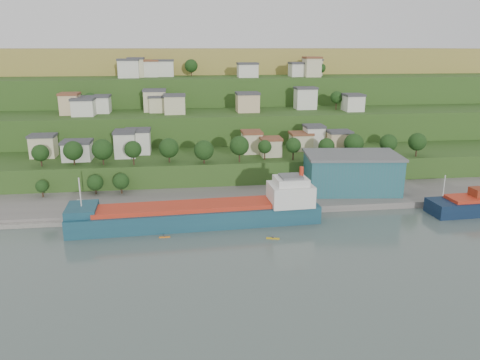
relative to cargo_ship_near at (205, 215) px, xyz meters
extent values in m
plane|color=#475650|center=(11.67, -9.56, -2.91)|extent=(500.00, 500.00, 0.00)
cube|color=slate|center=(31.67, 18.44, -2.91)|extent=(220.00, 26.00, 4.00)
cube|color=slate|center=(-43.33, 12.44, -2.91)|extent=(40.00, 18.00, 2.40)
cube|color=#284719|center=(11.67, 46.44, -2.91)|extent=(260.00, 32.00, 20.00)
cube|color=#284719|center=(11.67, 76.44, -2.91)|extent=(280.00, 32.00, 44.00)
cube|color=#284719|center=(11.67, 106.44, -2.91)|extent=(300.00, 32.00, 70.00)
cube|color=olive|center=(11.67, 180.44, -2.91)|extent=(360.00, 120.00, 96.00)
cube|color=beige|center=(-56.08, 50.18, 10.87)|extent=(8.77, 7.06, 7.56)
cube|color=#3F3F44|center=(-56.08, 50.18, 15.10)|extent=(9.37, 7.66, 0.90)
cube|color=silver|center=(-42.77, 43.69, 10.21)|extent=(9.82, 8.23, 6.23)
cube|color=#3F3F44|center=(-42.77, 43.69, 13.77)|extent=(10.42, 8.83, 0.90)
cube|color=silver|center=(-26.19, 46.97, 11.55)|extent=(7.38, 8.93, 8.91)
cube|color=#3F3F44|center=(-26.19, 46.97, 16.45)|extent=(7.98, 9.53, 0.90)
cube|color=silver|center=(-22.09, 52.03, 11.34)|extent=(9.12, 8.27, 8.50)
cube|color=#3F3F44|center=(-22.09, 52.03, 16.04)|extent=(9.72, 8.87, 0.90)
cube|color=beige|center=(20.93, 47.83, 10.84)|extent=(7.05, 8.43, 7.51)
cube|color=brown|center=(20.93, 47.83, 15.05)|extent=(7.65, 9.03, 0.90)
cube|color=beige|center=(27.09, 41.33, 10.13)|extent=(7.28, 7.25, 6.09)
cube|color=brown|center=(27.09, 41.33, 13.63)|extent=(7.88, 7.85, 0.90)
cube|color=beige|center=(40.82, 49.97, 10.17)|extent=(8.10, 7.51, 6.16)
cube|color=brown|center=(40.82, 49.97, 13.70)|extent=(8.70, 8.11, 0.90)
cube|color=silver|center=(46.19, 50.75, 11.47)|extent=(7.12, 7.61, 8.75)
cube|color=#3F3F44|center=(46.19, 50.75, 16.29)|extent=(7.72, 8.21, 0.90)
cube|color=#D3B689|center=(54.43, 44.54, 10.82)|extent=(8.43, 7.11, 7.46)
cube|color=#3F3F44|center=(54.43, 44.54, 15.00)|extent=(9.03, 7.71, 0.90)
cube|color=#D3B689|center=(-51.03, 76.69, 23.09)|extent=(7.39, 8.76, 8.01)
cube|color=brown|center=(-51.03, 76.69, 27.55)|extent=(7.99, 9.36, 0.90)
cube|color=#D3B689|center=(-48.51, 81.27, 22.16)|extent=(9.93, 8.82, 6.14)
cube|color=#3F3F44|center=(-48.51, 81.27, 25.68)|extent=(10.53, 9.42, 0.90)
cube|color=silver|center=(-44.82, 71.79, 22.26)|extent=(8.69, 8.19, 6.35)
cube|color=#3F3F44|center=(-44.82, 71.79, 25.89)|extent=(9.29, 8.79, 0.90)
cube|color=silver|center=(-40.06, 80.08, 22.39)|extent=(9.41, 8.61, 6.60)
cube|color=#3F3F44|center=(-40.06, 80.08, 26.14)|extent=(10.01, 9.21, 0.90)
cube|color=beige|center=(-16.52, 81.88, 23.43)|extent=(9.27, 8.56, 8.68)
cube|color=#3F3F44|center=(-16.52, 81.88, 28.22)|extent=(9.87, 9.16, 0.90)
cube|color=beige|center=(-14.37, 78.79, 22.21)|extent=(8.68, 7.12, 6.24)
cube|color=#3F3F44|center=(-14.37, 78.79, 25.78)|extent=(9.28, 7.72, 0.90)
cube|color=beige|center=(-7.92, 72.55, 22.76)|extent=(8.51, 7.20, 7.34)
cube|color=#3F3F44|center=(-7.92, 72.55, 26.88)|extent=(9.11, 7.80, 0.90)
cube|color=#D3B689|center=(23.24, 75.03, 22.84)|extent=(9.37, 8.92, 7.50)
cube|color=#3F3F44|center=(23.24, 75.03, 27.04)|extent=(9.97, 9.52, 0.90)
cube|color=silver|center=(50.48, 81.04, 23.56)|extent=(9.08, 7.40, 8.94)
cube|color=#3F3F44|center=(50.48, 81.04, 28.48)|extent=(9.68, 8.00, 0.90)
cube|color=silver|center=(69.52, 72.10, 22.35)|extent=(7.71, 8.82, 6.53)
cube|color=#3F3F44|center=(69.52, 72.10, 26.07)|extent=(8.31, 9.42, 0.90)
cube|color=silver|center=(-29.05, 104.76, 36.03)|extent=(9.59, 7.41, 7.89)
cube|color=#3F3F44|center=(-29.05, 104.76, 40.43)|extent=(10.19, 8.01, 0.90)
cube|color=beige|center=(-25.94, 108.67, 36.29)|extent=(7.35, 7.78, 8.40)
cube|color=#3F3F44|center=(-25.94, 108.67, 40.94)|extent=(7.95, 8.38, 0.90)
cube|color=silver|center=(-20.23, 111.21, 35.72)|extent=(9.37, 8.89, 7.26)
cube|color=brown|center=(-20.23, 111.21, 39.79)|extent=(9.97, 9.49, 0.90)
cube|color=silver|center=(-13.01, 112.43, 35.73)|extent=(9.60, 7.13, 7.29)
cube|color=#3F3F44|center=(-13.01, 112.43, 39.83)|extent=(10.20, 7.73, 0.90)
cube|color=silver|center=(26.96, 100.92, 35.10)|extent=(9.33, 7.77, 6.02)
cube|color=#3F3F44|center=(26.96, 100.92, 38.56)|extent=(9.93, 8.37, 0.90)
cube|color=silver|center=(52.22, 104.41, 35.10)|extent=(7.21, 8.89, 6.01)
cube|color=#3F3F44|center=(52.22, 104.41, 38.55)|extent=(7.81, 9.49, 0.90)
cube|color=beige|center=(58.53, 100.87, 36.43)|extent=(7.37, 8.75, 8.68)
cube|color=brown|center=(58.53, 100.87, 41.22)|extent=(7.97, 9.35, 0.90)
cube|color=beige|center=(62.01, 112.18, 35.73)|extent=(8.58, 7.97, 7.29)
cube|color=#3F3F44|center=(62.01, 112.18, 39.83)|extent=(9.18, 8.57, 0.90)
cylinder|color=#382619|center=(-53.31, 35.85, 8.62)|extent=(0.50, 0.50, 3.06)
sphere|color=black|center=(-53.31, 35.85, 11.71)|extent=(5.70, 5.70, 5.70)
cylinder|color=#382619|center=(-42.63, 36.32, 8.69)|extent=(0.50, 0.50, 3.20)
sphere|color=black|center=(-42.63, 36.32, 12.11)|extent=(6.62, 6.62, 6.62)
cylinder|color=#382619|center=(-32.73, 35.47, 8.76)|extent=(0.50, 0.50, 3.34)
sphere|color=black|center=(-32.73, 35.47, 12.40)|extent=(7.18, 7.18, 7.18)
cylinder|color=#382619|center=(-22.26, 33.49, 9.04)|extent=(0.50, 0.50, 3.90)
sphere|color=black|center=(-22.26, 33.49, 12.60)|extent=(5.86, 5.86, 5.86)
cylinder|color=#382619|center=(-10.21, 35.92, 8.73)|extent=(0.50, 0.50, 3.28)
sphere|color=black|center=(-10.21, 35.92, 12.27)|extent=(6.91, 6.91, 6.91)
cylinder|color=#382619|center=(1.86, 32.68, 8.51)|extent=(0.50, 0.50, 2.83)
sphere|color=black|center=(1.86, 32.68, 11.82)|extent=(6.88, 6.88, 6.88)
cylinder|color=#382619|center=(14.32, 33.12, 9.11)|extent=(0.50, 0.50, 4.04)
sphere|color=black|center=(14.32, 33.12, 13.00)|extent=(6.81, 6.81, 6.81)
cylinder|color=#382619|center=(23.81, 35.53, 8.80)|extent=(0.50, 0.50, 3.42)
sphere|color=black|center=(23.81, 35.53, 11.85)|extent=(4.88, 4.88, 4.88)
cylinder|color=#382619|center=(33.85, 33.80, 9.04)|extent=(0.50, 0.50, 3.91)
sphere|color=black|center=(33.85, 33.80, 12.50)|extent=(5.46, 5.46, 5.46)
cylinder|color=#382619|center=(46.46, 34.97, 8.52)|extent=(0.50, 0.50, 2.86)
sphere|color=black|center=(46.46, 34.97, 11.57)|extent=(5.90, 5.90, 5.90)
cylinder|color=#382619|center=(56.87, 35.34, 8.68)|extent=(0.50, 0.50, 3.18)
sphere|color=black|center=(56.87, 35.34, 12.24)|extent=(7.17, 7.17, 7.17)
cylinder|color=#382619|center=(68.89, 32.54, 9.03)|extent=(0.50, 0.50, 3.89)
sphere|color=black|center=(68.89, 32.54, 12.70)|extent=(6.27, 6.27, 6.27)
cylinder|color=#382619|center=(80.43, 33.36, 8.96)|extent=(0.50, 0.50, 3.74)
sphere|color=black|center=(80.43, 33.36, 12.63)|extent=(6.52, 6.52, 6.52)
cylinder|color=#382619|center=(63.95, 103.45, 33.45)|extent=(0.50, 0.50, 2.73)
sphere|color=black|center=(63.95, 103.45, 36.09)|extent=(4.60, 4.60, 4.60)
cylinder|color=#382619|center=(-43.82, 82.29, 21.09)|extent=(0.50, 0.50, 4.00)
sphere|color=black|center=(-43.82, 82.29, 24.62)|extent=(5.55, 5.55, 5.55)
cylinder|color=#382619|center=(63.81, 77.49, 21.04)|extent=(0.50, 0.50, 3.90)
sphere|color=black|center=(63.81, 77.49, 24.51)|extent=(5.49, 5.49, 5.49)
cylinder|color=#382619|center=(23.20, 77.12, 20.81)|extent=(0.50, 0.50, 3.45)
sphere|color=black|center=(23.20, 77.12, 24.00)|extent=(5.34, 5.34, 5.34)
cylinder|color=#382619|center=(-13.50, 114.36, 33.47)|extent=(0.50, 0.50, 2.76)
sphere|color=black|center=(-13.50, 114.36, 36.07)|extent=(4.45, 4.45, 4.45)
cylinder|color=#382619|center=(0.48, 112.45, 33.76)|extent=(0.50, 0.50, 3.34)
sphere|color=black|center=(0.48, 112.45, 37.18)|extent=(6.39, 6.39, 6.39)
cylinder|color=#382619|center=(-7.22, 75.24, 20.62)|extent=(0.50, 0.50, 3.06)
sphere|color=black|center=(-7.22, 75.24, 23.54)|extent=(5.06, 5.06, 5.06)
cube|color=#14384C|center=(-2.34, 0.00, -1.39)|extent=(71.33, 14.42, 7.09)
cube|color=red|center=(-4.37, 0.00, 2.76)|extent=(53.03, 11.55, 1.22)
cube|color=#14384C|center=(-33.74, 0.00, 3.17)|extent=(8.61, 11.50, 2.03)
cube|color=silver|center=(25.00, 0.00, 5.19)|extent=(12.61, 10.68, 6.08)
cube|color=silver|center=(25.00, 0.00, 9.24)|extent=(9.48, 8.52, 2.03)
cube|color=#595B5E|center=(25.00, 0.00, 10.56)|extent=(6.35, 6.35, 0.61)
cylinder|color=red|center=(28.04, 0.00, 11.77)|extent=(1.27, 1.27, 3.04)
cylinder|color=silver|center=(-33.74, 0.00, 8.23)|extent=(0.38, 0.38, 8.10)
cube|color=silver|center=(-30.70, 0.00, 0.94)|extent=(14.69, 12.09, 0.25)
cylinder|color=silver|center=(72.30, -0.19, 6.02)|extent=(0.31, 0.31, 6.58)
cube|color=#215B64|center=(50.85, 20.26, 5.09)|extent=(31.80, 21.20, 12.00)
cube|color=#595B5E|center=(50.85, 20.26, 11.49)|extent=(32.91, 22.31, 0.80)
cube|color=silver|center=(-35.60, 13.26, -0.26)|extent=(6.74, 4.57, 2.90)
cube|color=silver|center=(-33.18, 7.58, -1.31)|extent=(4.28, 2.61, 0.80)
cube|color=orange|center=(-11.22, -8.18, -2.80)|extent=(2.93, 0.55, 0.22)
sphere|color=#3F3F44|center=(-11.22, -8.18, -2.44)|extent=(0.51, 0.51, 0.51)
cube|color=gold|center=(17.43, -12.82, -2.78)|extent=(3.55, 1.59, 0.26)
sphere|color=#3F3F44|center=(17.43, -12.82, -2.34)|extent=(0.62, 0.62, 0.62)
camera|label=1|loc=(-6.08, -126.02, 46.39)|focal=35.00mm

